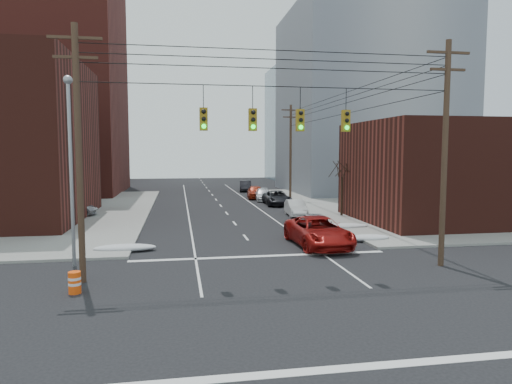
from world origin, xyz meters
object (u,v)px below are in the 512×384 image
object	(u,v)px
red_pickup	(318,232)
parked_car_e	(255,192)
parked_car_b	(296,208)
parked_car_d	(263,195)
lot_car_b	(68,208)
lot_car_d	(23,207)
parked_car_c	(277,198)
parked_car_f	(245,186)
lot_car_a	(21,218)
construction_barrel	(75,282)
parked_car_a	(317,225)

from	to	relation	value
red_pickup	parked_car_e	distance (m)	27.98
parked_car_b	parked_car_d	world-z (taller)	parked_car_b
lot_car_b	lot_car_d	bearing A→B (deg)	72.33
parked_car_d	parked_car_e	size ratio (longest dim) A/B	1.01
parked_car_e	parked_car_b	bearing A→B (deg)	-80.11
red_pickup	lot_car_d	bearing A→B (deg)	141.93
parked_car_c	parked_car_f	bearing A→B (deg)	94.66
parked_car_d	parked_car_f	distance (m)	12.63
parked_car_b	red_pickup	bearing A→B (deg)	-94.24
parked_car_b	lot_car_d	bearing A→B (deg)	177.06
red_pickup	parked_car_f	xyz separation A→B (m)	(1.16, 38.12, -0.12)
red_pickup	lot_car_a	distance (m)	22.22
parked_car_b	parked_car_e	size ratio (longest dim) A/B	0.92
parked_car_d	parked_car_e	xyz separation A→B (m)	(-0.50, 2.47, 0.11)
parked_car_b	parked_car_d	distance (m)	12.80
red_pickup	lot_car_a	bearing A→B (deg)	151.48
parked_car_b	lot_car_a	size ratio (longest dim) A/B	1.13
parked_car_b	parked_car_e	bearing A→B (deg)	98.27
parked_car_b	parked_car_d	size ratio (longest dim) A/B	0.90
parked_car_d	parked_car_c	bearing A→B (deg)	-77.93
parked_car_c	parked_car_e	bearing A→B (deg)	101.07
red_pickup	parked_car_b	distance (m)	12.84
lot_car_a	construction_barrel	size ratio (longest dim) A/B	4.25
parked_car_c	parked_car_d	xyz separation A→B (m)	(-0.63, 4.49, -0.07)
red_pickup	parked_car_d	size ratio (longest dim) A/B	1.33
parked_car_e	lot_car_a	size ratio (longest dim) A/B	1.24
parked_car_b	lot_car_a	xyz separation A→B (m)	(-21.79, -2.73, 0.07)
parked_car_d	lot_car_d	distance (m)	24.85
parked_car_d	lot_car_b	bearing A→B (deg)	-146.92
parked_car_e	parked_car_f	xyz separation A→B (m)	(0.28, 10.15, -0.04)
parked_car_d	parked_car_f	world-z (taller)	parked_car_f
lot_car_d	lot_car_b	bearing A→B (deg)	-76.68
lot_car_b	red_pickup	bearing A→B (deg)	-136.43
parked_car_a	lot_car_d	distance (m)	25.59
lot_car_b	construction_barrel	bearing A→B (deg)	-172.93
red_pickup	lot_car_b	world-z (taller)	red_pickup
parked_car_f	lot_car_b	bearing A→B (deg)	-121.24
parked_car_c	parked_car_f	world-z (taller)	parked_car_c
red_pickup	parked_car_f	bearing A→B (deg)	86.37
parked_car_f	parked_car_c	bearing A→B (deg)	-79.36
red_pickup	parked_car_a	distance (m)	3.34
lot_car_b	construction_barrel	xyz separation A→B (m)	(5.21, -22.11, -0.37)
parked_car_d	parked_car_e	bearing A→B (deg)	105.50
red_pickup	construction_barrel	xyz separation A→B (m)	(-12.42, -7.19, -0.42)
lot_car_a	lot_car_d	xyz separation A→B (m)	(-1.59, 5.73, 0.13)
parked_car_f	lot_car_a	xyz separation A→B (m)	(-21.03, -28.15, 0.02)
parked_car_b	construction_barrel	world-z (taller)	parked_car_b
parked_car_a	lot_car_a	size ratio (longest dim) A/B	1.18
parked_car_b	lot_car_b	size ratio (longest dim) A/B	0.87
parked_car_c	lot_car_a	xyz separation A→B (m)	(-21.88, -11.03, 0.01)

